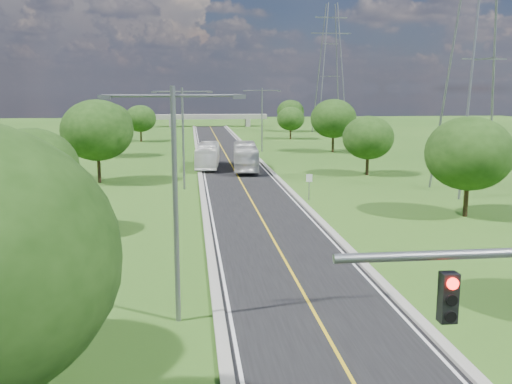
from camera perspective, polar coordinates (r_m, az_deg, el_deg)
The scene contains 22 objects.
ground at distance 72.35m, azimuth -2.33°, elevation 2.44°, with size 260.00×260.00×0.00m, color #285016.
road at distance 78.28m, azimuth -2.67°, elevation 3.06°, with size 8.00×150.00×0.06m, color black.
curb_left at distance 78.10m, azimuth -5.78°, elevation 3.06°, with size 0.50×150.00×0.22m, color gray.
curb_right at distance 78.68m, azimuth 0.43°, elevation 3.17°, with size 0.50×150.00×0.22m, color gray.
speed_limit_sign at distance 51.25m, azimuth 5.34°, elevation 0.96°, with size 0.55×0.09×2.40m.
overpass at distance 151.75m, azimuth -4.65°, elevation 7.45°, with size 30.00×3.00×3.20m.
streetlight_near_left at distance 23.81m, azimuth -8.10°, elevation 0.68°, with size 5.90×0.25×10.00m.
streetlight_mid_left at distance 56.61m, azimuth -7.32°, elevation 6.23°, with size 5.90×0.25×10.00m.
streetlight_far_right at distance 90.28m, azimuth 0.60°, elevation 7.80°, with size 5.90×0.25×10.00m.
power_tower_near at distance 58.44m, azimuth 21.94°, elevation 13.63°, with size 9.00×6.40×28.00m.
power_tower_far at distance 130.37m, azimuth 7.45°, elevation 12.03°, with size 9.00×6.40×28.00m.
tree_lb at distance 41.22m, azimuth -21.56°, elevation 2.28°, with size 6.30×6.30×7.33m.
tree_lc at distance 62.38m, azimuth -15.60°, elevation 5.97°, with size 7.56×7.56×8.79m.
tree_ld at distance 86.40m, azimuth -14.47°, elevation 6.71°, with size 6.72×6.72×7.82m.
tree_le at distance 110.00m, azimuth -11.49°, elevation 7.21°, with size 5.88×5.88×6.84m.
tree_rb at distance 46.91m, azimuth 20.53°, elevation 3.62°, with size 6.72×6.72×7.82m.
tree_rc at distance 66.89m, azimuth 11.15°, elevation 5.35°, with size 5.88×5.88×6.84m.
tree_rd at distance 90.40m, azimuth 7.75°, elevation 7.28°, with size 7.14×7.14×8.30m.
tree_re at distance 113.38m, azimuth 3.49°, elevation 7.32°, with size 5.46×5.46×6.35m.
tree_rf at distance 133.63m, azimuth 3.47°, elevation 8.04°, with size 6.30×6.30×7.33m.
bus_outbound at distance 69.72m, azimuth -1.07°, elevation 3.56°, with size 2.76×11.78×3.28m, color silver.
bus_inbound at distance 72.19m, azimuth -4.85°, elevation 3.66°, with size 2.56×10.92×3.04m, color white.
Camera 1 is at (-5.35, -11.47, 9.88)m, focal length 40.00 mm.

